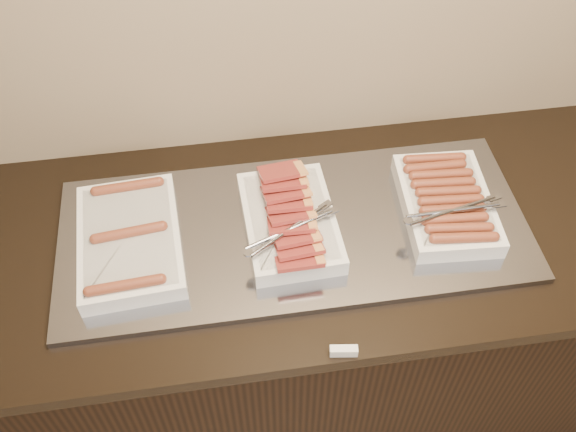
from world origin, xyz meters
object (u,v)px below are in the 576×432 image
object	(u,v)px
dish_left	(130,240)
dish_center	(290,221)
warming_tray	(294,230)
dish_right	(447,203)
counter	(293,322)

from	to	relation	value
dish_left	dish_center	xyz separation A→B (m)	(0.40, -0.00, 0.01)
warming_tray	dish_right	xyz separation A→B (m)	(0.40, -0.00, 0.04)
dish_center	dish_right	distance (m)	0.41
dish_center	dish_right	xyz separation A→B (m)	(0.41, 0.00, -0.00)
counter	dish_center	size ratio (longest dim) A/B	5.68
warming_tray	dish_center	distance (m)	0.05
dish_center	dish_left	bearing A→B (deg)	177.45
dish_center	warming_tray	bearing A→B (deg)	17.72
dish_right	warming_tray	bearing A→B (deg)	-177.04
counter	warming_tray	xyz separation A→B (m)	(0.00, 0.00, 0.46)
counter	dish_left	size ratio (longest dim) A/B	5.36
counter	dish_center	bearing A→B (deg)	-160.02
warming_tray	dish_left	world-z (taller)	dish_left
warming_tray	dish_center	xyz separation A→B (m)	(-0.01, -0.00, 0.04)
warming_tray	dish_left	bearing A→B (deg)	180.00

